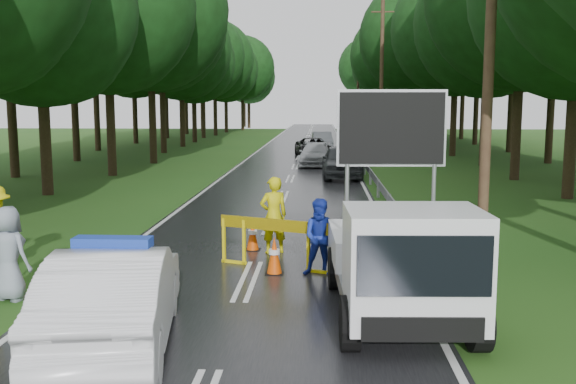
# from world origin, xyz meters

# --- Properties ---
(ground) EXTENTS (160.00, 160.00, 0.00)m
(ground) POSITION_xyz_m (0.00, 0.00, 0.00)
(ground) COLOR #1E4D16
(ground) RESTS_ON ground
(road) EXTENTS (7.00, 140.00, 0.02)m
(road) POSITION_xyz_m (0.00, 30.00, 0.01)
(road) COLOR black
(road) RESTS_ON ground
(guardrail) EXTENTS (0.12, 60.06, 0.70)m
(guardrail) POSITION_xyz_m (3.70, 29.67, 0.55)
(guardrail) COLOR gray
(guardrail) RESTS_ON ground
(utility_pole_near) EXTENTS (1.40, 0.24, 10.00)m
(utility_pole_near) POSITION_xyz_m (5.20, 2.00, 5.06)
(utility_pole_near) COLOR #40291D
(utility_pole_near) RESTS_ON ground
(utility_pole_mid) EXTENTS (1.40, 0.24, 10.00)m
(utility_pole_mid) POSITION_xyz_m (5.20, 28.00, 5.06)
(utility_pole_mid) COLOR #40291D
(utility_pole_mid) RESTS_ON ground
(utility_pole_far) EXTENTS (1.40, 0.24, 10.00)m
(utility_pole_far) POSITION_xyz_m (5.20, 54.00, 5.06)
(utility_pole_far) COLOR #40291D
(utility_pole_far) RESTS_ON ground
(police_sedan) EXTENTS (2.32, 4.81, 1.67)m
(police_sedan) POSITION_xyz_m (-1.56, -3.68, 0.76)
(police_sedan) COLOR silver
(police_sedan) RESTS_ON ground
(work_truck) EXTENTS (2.33, 4.88, 3.82)m
(work_truck) POSITION_xyz_m (2.80, -2.25, 1.03)
(work_truck) COLOR gray
(work_truck) RESTS_ON ground
(barrier) EXTENTS (2.54, 1.03, 1.12)m
(barrier) POSITION_xyz_m (0.49, 1.00, 0.84)
(barrier) COLOR yellow
(barrier) RESTS_ON ground
(officer) EXTENTS (0.80, 0.67, 1.88)m
(officer) POSITION_xyz_m (0.34, 2.48, 0.94)
(officer) COLOR #D2CB0B
(officer) RESTS_ON ground
(civilian) EXTENTS (0.83, 0.66, 1.65)m
(civilian) POSITION_xyz_m (1.50, 0.50, 0.82)
(civilian) COLOR #192EA6
(civilian) RESTS_ON ground
(bystander_right) EXTENTS (1.00, 0.82, 1.76)m
(bystander_right) POSITION_xyz_m (-4.26, -1.50, 0.88)
(bystander_right) COLOR gray
(bystander_right) RESTS_ON ground
(queue_car_first) EXTENTS (1.97, 4.77, 1.62)m
(queue_car_first) POSITION_xyz_m (2.50, 18.78, 0.81)
(queue_car_first) COLOR #3B3E42
(queue_car_first) RESTS_ON ground
(queue_car_second) EXTENTS (2.06, 4.57, 1.30)m
(queue_car_second) POSITION_xyz_m (1.14, 24.78, 0.65)
(queue_car_second) COLOR #989AA0
(queue_car_second) RESTS_ON ground
(queue_car_third) EXTENTS (2.76, 4.96, 1.31)m
(queue_car_third) POSITION_xyz_m (0.93, 30.78, 0.66)
(queue_car_third) COLOR black
(queue_car_third) RESTS_ON ground
(queue_car_fourth) EXTENTS (1.79, 4.29, 1.38)m
(queue_car_fourth) POSITION_xyz_m (1.55, 38.71, 0.69)
(queue_car_fourth) COLOR #3B3F42
(queue_car_fourth) RESTS_ON ground
(cone_near_left) EXTENTS (0.38, 0.38, 0.81)m
(cone_near_left) POSITION_xyz_m (-3.50, -1.00, 0.39)
(cone_near_left) COLOR black
(cone_near_left) RESTS_ON ground
(cone_center) EXTENTS (0.39, 0.39, 0.83)m
(cone_center) POSITION_xyz_m (0.50, 0.54, 0.40)
(cone_center) COLOR black
(cone_center) RESTS_ON ground
(cone_far) EXTENTS (0.37, 0.37, 0.78)m
(cone_far) POSITION_xyz_m (-0.20, 2.74, 0.38)
(cone_far) COLOR black
(cone_far) RESTS_ON ground
(cone_left_mid) EXTENTS (0.37, 0.37, 0.79)m
(cone_left_mid) POSITION_xyz_m (-2.40, 0.50, 0.38)
(cone_left_mid) COLOR black
(cone_left_mid) RESTS_ON ground
(cone_right) EXTENTS (0.39, 0.39, 0.83)m
(cone_right) POSITION_xyz_m (3.50, 1.91, 0.40)
(cone_right) COLOR black
(cone_right) RESTS_ON ground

